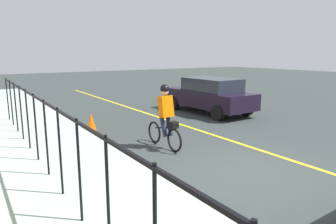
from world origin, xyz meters
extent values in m
plane|color=#2D3332|center=(0.00, 0.00, 0.00)|extent=(80.00, 80.00, 0.00)
cube|color=yellow|center=(0.00, -1.60, 0.00)|extent=(36.00, 0.12, 0.01)
cube|color=#92A59A|center=(0.00, 3.40, 0.07)|extent=(40.00, 3.20, 0.15)
cylinder|color=black|center=(-1.17, 3.80, 0.95)|extent=(0.04, 0.04, 1.60)
cylinder|color=black|center=(-0.08, 3.80, 0.95)|extent=(0.04, 0.04, 1.60)
cylinder|color=black|center=(1.00, 3.80, 0.95)|extent=(0.04, 0.04, 1.60)
cylinder|color=black|center=(2.08, 3.80, 0.95)|extent=(0.04, 0.04, 1.60)
cylinder|color=black|center=(3.17, 3.80, 0.95)|extent=(0.04, 0.04, 1.60)
cylinder|color=black|center=(4.25, 3.80, 0.95)|extent=(0.04, 0.04, 1.60)
cylinder|color=black|center=(5.34, 3.80, 0.95)|extent=(0.04, 0.04, 1.60)
cylinder|color=black|center=(6.42, 3.80, 0.95)|extent=(0.04, 0.04, 1.60)
cylinder|color=black|center=(7.51, 3.80, 0.95)|extent=(0.04, 0.04, 1.60)
cylinder|color=black|center=(8.59, 3.80, 0.95)|extent=(0.04, 0.04, 1.60)
cube|color=black|center=(1.00, 3.80, 1.70)|extent=(15.19, 0.04, 0.04)
torus|color=black|center=(3.28, 0.48, 0.33)|extent=(0.66, 0.06, 0.66)
torus|color=black|center=(2.23, 0.48, 0.33)|extent=(0.66, 0.06, 0.66)
cube|color=black|center=(2.75, 0.48, 0.58)|extent=(0.93, 0.05, 0.24)
cylinder|color=black|center=(2.60, 0.48, 0.73)|extent=(0.03, 0.03, 0.35)
cube|color=#D05A01|center=(2.65, 0.48, 1.21)|extent=(0.34, 0.36, 0.63)
sphere|color=tan|center=(2.70, 0.48, 1.62)|extent=(0.22, 0.22, 0.22)
sphere|color=black|center=(2.70, 0.48, 1.70)|extent=(0.26, 0.26, 0.26)
cylinder|color=#191E38|center=(2.63, 0.58, 0.68)|extent=(0.34, 0.12, 0.65)
cylinder|color=#191E38|center=(2.63, 0.38, 0.68)|extent=(0.34, 0.12, 0.65)
cube|color=black|center=(2.28, 0.48, 0.75)|extent=(0.24, 0.20, 0.18)
cube|color=black|center=(6.03, -4.05, 0.67)|extent=(4.44, 1.89, 0.70)
cube|color=#1E232D|center=(5.83, -4.05, 1.30)|extent=(2.50, 1.64, 0.56)
cylinder|color=black|center=(7.51, -3.16, 0.32)|extent=(0.64, 0.23, 0.64)
cylinder|color=black|center=(7.54, -4.86, 0.32)|extent=(0.64, 0.23, 0.64)
cylinder|color=black|center=(4.52, -3.23, 0.32)|extent=(0.64, 0.23, 0.64)
cylinder|color=black|center=(4.55, -4.93, 0.32)|extent=(0.64, 0.23, 0.64)
cone|color=#EC5202|center=(5.46, 1.66, 0.34)|extent=(0.36, 0.36, 0.69)
camera|label=1|loc=(-4.38, 5.07, 2.67)|focal=32.68mm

